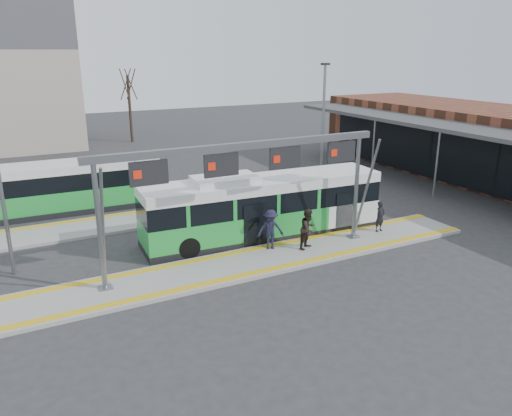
{
  "coord_description": "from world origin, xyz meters",
  "views": [
    {
      "loc": [
        -9.4,
        -17.89,
        8.94
      ],
      "look_at": [
        1.49,
        3.0,
        1.47
      ],
      "focal_mm": 35.0,
      "sensor_mm": 36.0,
      "label": 1
    }
  ],
  "objects_px": {
    "gantry": "(247,167)",
    "hero_bus": "(263,208)",
    "passenger_b": "(308,229)",
    "passenger_c": "(271,229)",
    "passenger_a": "(380,217)"
  },
  "relations": [
    {
      "from": "gantry",
      "to": "hero_bus",
      "type": "relative_size",
      "value": 1.07
    },
    {
      "from": "gantry",
      "to": "passenger_a",
      "type": "xyz_separation_m",
      "value": [
        7.54,
        0.11,
        -3.37
      ]
    },
    {
      "from": "passenger_a",
      "to": "hero_bus",
      "type": "bearing_deg",
      "value": 147.51
    },
    {
      "from": "hero_bus",
      "to": "passenger_c",
      "type": "relative_size",
      "value": 6.48
    },
    {
      "from": "hero_bus",
      "to": "passenger_b",
      "type": "distance_m",
      "value": 2.84
    },
    {
      "from": "passenger_b",
      "to": "gantry",
      "type": "bearing_deg",
      "value": 151.44
    },
    {
      "from": "passenger_a",
      "to": "passenger_b",
      "type": "relative_size",
      "value": 0.82
    },
    {
      "from": "gantry",
      "to": "passenger_b",
      "type": "relative_size",
      "value": 6.87
    },
    {
      "from": "passenger_a",
      "to": "passenger_b",
      "type": "xyz_separation_m",
      "value": [
        -4.48,
        -0.23,
        0.17
      ]
    },
    {
      "from": "hero_bus",
      "to": "passenger_a",
      "type": "bearing_deg",
      "value": -20.53
    },
    {
      "from": "hero_bus",
      "to": "passenger_a",
      "type": "distance_m",
      "value": 5.97
    },
    {
      "from": "passenger_a",
      "to": "passenger_b",
      "type": "distance_m",
      "value": 4.49
    },
    {
      "from": "gantry",
      "to": "passenger_a",
      "type": "distance_m",
      "value": 8.26
    },
    {
      "from": "gantry",
      "to": "passenger_c",
      "type": "relative_size",
      "value": 6.92
    },
    {
      "from": "gantry",
      "to": "hero_bus",
      "type": "distance_m",
      "value": 4.31
    }
  ]
}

